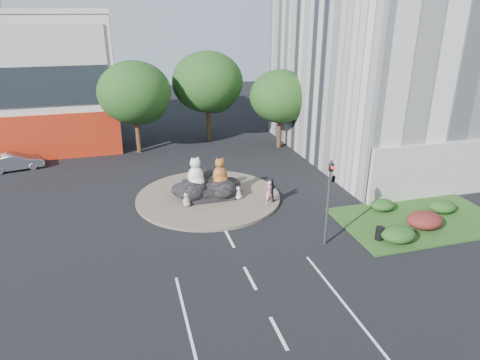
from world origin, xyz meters
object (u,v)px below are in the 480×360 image
at_px(parked_car, 16,162).
at_px(pedestrian_pink, 269,193).
at_px(pedestrian_dark, 270,189).
at_px(cat_tabby, 220,171).
at_px(litter_bin, 380,233).
at_px(kitten_white, 238,192).
at_px(cat_white, 195,171).
at_px(kitten_calico, 186,199).

bearing_deg(parked_car, pedestrian_pink, -136.78).
bearing_deg(pedestrian_dark, cat_tabby, 6.51).
bearing_deg(pedestrian_pink, pedestrian_dark, -139.59).
relative_size(cat_tabby, litter_bin, 2.46).
relative_size(cat_tabby, pedestrian_dark, 1.22).
height_order(kitten_white, litter_bin, kitten_white).
bearing_deg(pedestrian_pink, cat_tabby, -58.37).
xyz_separation_m(cat_white, kitten_calico, (-0.86, -1.11, -1.46)).
relative_size(cat_white, pedestrian_pink, 1.27).
bearing_deg(kitten_calico, pedestrian_pink, 7.00).
height_order(cat_white, pedestrian_dark, cat_white).
distance_m(pedestrian_pink, litter_bin, 7.60).
height_order(cat_tabby, litter_bin, cat_tabby).
bearing_deg(parked_car, kitten_calico, -144.01).
height_order(kitten_calico, kitten_white, kitten_calico).
distance_m(kitten_calico, pedestrian_pink, 5.45).
xyz_separation_m(pedestrian_pink, litter_bin, (4.53, -6.08, -0.52)).
bearing_deg(cat_tabby, cat_white, 179.69).
height_order(cat_tabby, pedestrian_pink, cat_tabby).
bearing_deg(litter_bin, pedestrian_dark, 122.33).
distance_m(cat_tabby, pedestrian_pink, 3.71).
xyz_separation_m(parked_car, litter_bin, (22.14, -18.45, -0.18)).
distance_m(cat_white, pedestrian_dark, 5.21).
bearing_deg(pedestrian_dark, kitten_white, 12.57).
height_order(cat_tabby, pedestrian_dark, cat_tabby).
bearing_deg(cat_tabby, litter_bin, -47.19).
bearing_deg(pedestrian_pink, parked_car, -54.68).
xyz_separation_m(cat_white, pedestrian_pink, (4.46, -2.28, -1.12)).
bearing_deg(cat_tabby, kitten_calico, -155.89).
xyz_separation_m(cat_tabby, pedestrian_pink, (2.78, -2.23, -1.03)).
distance_m(cat_white, kitten_white, 3.23).
bearing_deg(parked_car, cat_white, -139.17).
distance_m(pedestrian_dark, litter_bin, 7.88).
relative_size(kitten_white, pedestrian_pink, 0.55).
bearing_deg(parked_car, cat_tabby, -136.05).
xyz_separation_m(pedestrian_pink, pedestrian_dark, (0.33, 0.56, -0.04)).
bearing_deg(pedestrian_dark, kitten_calico, 28.57).
bearing_deg(parked_car, pedestrian_dark, -135.05).
distance_m(pedestrian_dark, parked_car, 21.47).
relative_size(kitten_calico, parked_car, 0.23).
xyz_separation_m(cat_tabby, kitten_calico, (-2.54, -1.06, -1.37)).
xyz_separation_m(kitten_calico, kitten_white, (3.58, 0.23, -0.03)).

